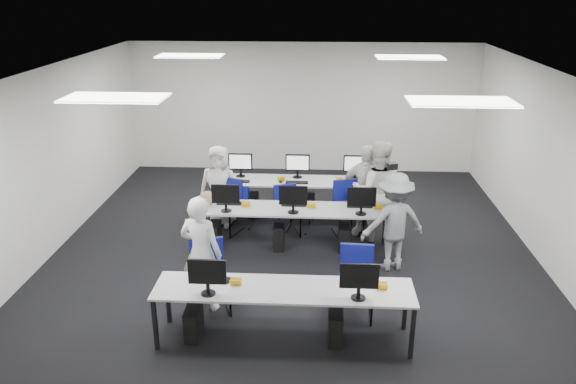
# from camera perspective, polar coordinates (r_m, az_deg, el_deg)

# --- Properties ---
(room) EXTENTS (9.00, 9.02, 3.00)m
(room) POSITION_cam_1_polar(r_m,az_deg,el_deg) (8.87, 0.53, 2.45)
(room) COLOR black
(room) RESTS_ON ground
(ceiling_panels) EXTENTS (5.20, 4.60, 0.02)m
(ceiling_panels) POSITION_cam_1_polar(r_m,az_deg,el_deg) (8.52, 0.57, 11.98)
(ceiling_panels) COLOR white
(ceiling_panels) RESTS_ON room
(desk_front) EXTENTS (3.20, 0.70, 0.73)m
(desk_front) POSITION_cam_1_polar(r_m,az_deg,el_deg) (7.01, -0.44, -10.11)
(desk_front) COLOR #B4B6B9
(desk_front) RESTS_ON ground
(desk_mid) EXTENTS (3.20, 0.70, 0.73)m
(desk_mid) POSITION_cam_1_polar(r_m,az_deg,el_deg) (9.34, 0.58, -1.95)
(desk_mid) COLOR #B4B6B9
(desk_mid) RESTS_ON ground
(desk_back) EXTENTS (3.20, 0.70, 0.73)m
(desk_back) POSITION_cam_1_polar(r_m,az_deg,el_deg) (10.64, 0.93, 0.93)
(desk_back) COLOR #B4B6B9
(desk_back) RESTS_ON ground
(equipment_front) EXTENTS (2.51, 0.41, 1.19)m
(equipment_front) POSITION_cam_1_polar(r_m,az_deg,el_deg) (7.18, -2.00, -12.35)
(equipment_front) COLOR #0C28A8
(equipment_front) RESTS_ON desk_front
(equipment_mid) EXTENTS (2.91, 0.41, 1.19)m
(equipment_mid) POSITION_cam_1_polar(r_m,az_deg,el_deg) (9.46, -0.60, -3.77)
(equipment_mid) COLOR white
(equipment_mid) RESTS_ON desk_mid
(equipment_back) EXTENTS (2.91, 0.41, 1.19)m
(equipment_back) POSITION_cam_1_polar(r_m,az_deg,el_deg) (10.77, 1.94, -0.67)
(equipment_back) COLOR white
(equipment_back) RESTS_ON desk_back
(chair_0) EXTENTS (0.63, 0.66, 0.98)m
(chair_0) POSITION_cam_1_polar(r_m,az_deg,el_deg) (7.87, -7.85, -9.75)
(chair_0) COLOR navy
(chair_0) RESTS_ON ground
(chair_1) EXTENTS (0.50, 0.54, 0.96)m
(chair_1) POSITION_cam_1_polar(r_m,az_deg,el_deg) (7.74, 6.86, -10.32)
(chair_1) COLOR navy
(chair_1) RESTS_ON ground
(chair_2) EXTENTS (0.63, 0.65, 0.96)m
(chair_2) POSITION_cam_1_polar(r_m,az_deg,el_deg) (10.18, -6.25, -2.42)
(chair_2) COLOR navy
(chair_2) RESTS_ON ground
(chair_3) EXTENTS (0.54, 0.56, 0.88)m
(chair_3) POSITION_cam_1_polar(r_m,az_deg,el_deg) (10.05, -0.10, -2.77)
(chair_3) COLOR navy
(chair_3) RESTS_ON ground
(chair_4) EXTENTS (0.59, 0.62, 0.97)m
(chair_4) POSITION_cam_1_polar(r_m,az_deg,el_deg) (10.07, 6.10, -2.66)
(chair_4) COLOR navy
(chair_4) RESTS_ON ground
(chair_5) EXTENTS (0.45, 0.49, 0.83)m
(chair_5) POSITION_cam_1_polar(r_m,az_deg,el_deg) (10.44, -4.74, -2.00)
(chair_5) COLOR navy
(chair_5) RESTS_ON ground
(chair_6) EXTENTS (0.46, 0.49, 0.81)m
(chair_6) POSITION_cam_1_polar(r_m,az_deg,el_deg) (10.22, 1.01, -2.48)
(chair_6) COLOR navy
(chair_6) RESTS_ON ground
(chair_7) EXTENTS (0.50, 0.53, 0.82)m
(chair_7) POSITION_cam_1_polar(r_m,az_deg,el_deg) (10.19, 7.24, -2.72)
(chair_7) COLOR navy
(chair_7) RESTS_ON ground
(handbag) EXTENTS (0.33, 0.25, 0.25)m
(handbag) POSITION_cam_1_polar(r_m,az_deg,el_deg) (9.51, -8.16, -0.63)
(handbag) COLOR tan
(handbag) RESTS_ON desk_mid
(student_0) EXTENTS (0.69, 0.55, 1.65)m
(student_0) POSITION_cam_1_polar(r_m,az_deg,el_deg) (7.69, -8.80, -6.19)
(student_0) COLOR silver
(student_0) RESTS_ON ground
(student_1) EXTENTS (0.91, 0.73, 1.78)m
(student_1) POSITION_cam_1_polar(r_m,az_deg,el_deg) (9.76, 9.06, 0.11)
(student_1) COLOR silver
(student_1) RESTS_ON ground
(student_2) EXTENTS (0.78, 0.56, 1.51)m
(student_2) POSITION_cam_1_polar(r_m,az_deg,el_deg) (10.33, -6.98, 0.59)
(student_2) COLOR silver
(student_2) RESTS_ON ground
(student_3) EXTENTS (1.05, 0.76, 1.65)m
(student_3) POSITION_cam_1_polar(r_m,az_deg,el_deg) (9.95, 7.85, 0.18)
(student_3) COLOR silver
(student_3) RESTS_ON ground
(photographer) EXTENTS (1.15, 0.86, 1.58)m
(photographer) POSITION_cam_1_polar(r_m,az_deg,el_deg) (8.81, 10.67, -2.98)
(photographer) COLOR gray
(photographer) RESTS_ON ground
(dslr_camera) EXTENTS (0.19, 0.21, 0.10)m
(dslr_camera) POSITION_cam_1_polar(r_m,az_deg,el_deg) (8.67, 10.56, 2.59)
(dslr_camera) COLOR black
(dslr_camera) RESTS_ON photographer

